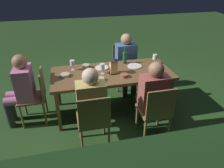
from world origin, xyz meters
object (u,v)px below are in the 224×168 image
at_px(person_in_mustard, 91,101).
at_px(bowl_dip, 100,79).
at_px(dining_table, 112,75).
at_px(chair_side_left_a, 124,64).
at_px(person_in_rust, 152,94).
at_px(lantern_centerpiece, 113,65).
at_px(bowl_bread, 65,75).
at_px(person_in_blue, 127,61).
at_px(wine_glass_b, 155,57).
at_px(chair_side_right_b, 94,119).
at_px(wine_glass_a, 102,67).
at_px(wine_glass_c, 72,63).
at_px(plate_b, 135,66).
at_px(bowl_olives, 124,75).
at_px(green_bottle_on_table, 125,57).
at_px(bowl_salad, 86,66).
at_px(plate_a, 102,68).
at_px(chair_head_far, 36,94).
at_px(chair_side_right_a, 156,110).
at_px(person_in_pink, 21,87).

relative_size(person_in_mustard, bowl_dip, 9.79).
distance_m(dining_table, chair_side_left_a, 0.95).
relative_size(person_in_rust, lantern_centerpiece, 4.34).
distance_m(bowl_bread, bowl_dip, 0.57).
height_order(dining_table, person_in_mustard, person_in_mustard).
xyz_separation_m(person_in_blue, wine_glass_b, (-0.37, 0.46, 0.22)).
bearing_deg(chair_side_right_b, dining_table, -117.91).
bearing_deg(wine_glass_b, person_in_rust, 65.11).
bearing_deg(person_in_rust, person_in_blue, -90.00).
bearing_deg(wine_glass_b, person_in_mustard, 32.62).
distance_m(lantern_centerpiece, wine_glass_a, 0.18).
distance_m(lantern_centerpiece, wine_glass_c, 0.68).
xyz_separation_m(wine_glass_a, wine_glass_c, (0.45, -0.25, 0.00)).
height_order(person_in_rust, bowl_bread, person_in_rust).
bearing_deg(wine_glass_b, dining_table, 11.74).
height_order(chair_side_right_b, plate_b, chair_side_right_b).
height_order(lantern_centerpiece, bowl_olives, lantern_centerpiece).
bearing_deg(lantern_centerpiece, chair_side_left_a, -115.97).
relative_size(dining_table, green_bottle_on_table, 6.65).
distance_m(chair_side_right_b, bowl_bread, 0.93).
height_order(lantern_centerpiece, bowl_salad, lantern_centerpiece).
relative_size(wine_glass_c, bowl_salad, 1.33).
height_order(person_in_blue, green_bottle_on_table, person_in_blue).
height_order(chair_side_right_b, plate_a, chair_side_right_b).
height_order(bowl_salad, bowl_dip, bowl_salad).
xyz_separation_m(person_in_mustard, bowl_dip, (-0.20, -0.38, 0.12)).
height_order(chair_side_left_a, plate_b, chair_side_left_a).
bearing_deg(wine_glass_b, bowl_salad, -4.59).
bearing_deg(bowl_dip, bowl_olives, -175.61).
xyz_separation_m(person_in_rust, bowl_dip, (0.67, -0.38, 0.12)).
bearing_deg(bowl_salad, wine_glass_b, 175.41).
relative_size(chair_side_right_b, chair_side_left_a, 1.00).
relative_size(lantern_centerpiece, bowl_olives, 2.25).
bearing_deg(chair_head_far, green_bottle_on_table, -168.79).
bearing_deg(chair_side_right_b, person_in_mustard, -90.00).
relative_size(chair_side_right_a, green_bottle_on_table, 3.00).
xyz_separation_m(green_bottle_on_table, bowl_salad, (0.68, 0.04, -0.08)).
xyz_separation_m(chair_head_far, person_in_pink, (0.20, 0.00, 0.15)).
distance_m(chair_side_right_a, bowl_olives, 0.73).
bearing_deg(bowl_bread, chair_head_far, 2.19).
bearing_deg(plate_a, dining_table, 123.88).
relative_size(lantern_centerpiece, plate_a, 1.19).
height_order(wine_glass_a, plate_a, wine_glass_a).
height_order(chair_head_far, lantern_centerpiece, lantern_centerpiece).
bearing_deg(bowl_salad, chair_head_far, 17.61).
bearing_deg(bowl_salad, bowl_bread, 34.57).
xyz_separation_m(chair_head_far, person_in_mustard, (-0.78, 0.62, 0.15)).
relative_size(chair_side_left_a, person_in_blue, 0.76).
bearing_deg(green_bottle_on_table, chair_side_right_a, 97.12).
bearing_deg(plate_a, bowl_salad, -15.04).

